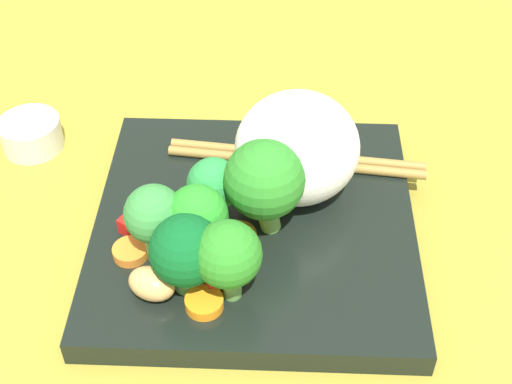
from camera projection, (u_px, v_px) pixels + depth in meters
ground_plane at (255, 245)px, 55.08cm from camera, size 110.00×110.00×2.00cm
square_plate at (255, 227)px, 53.73cm from camera, size 23.43×23.43×1.94cm
rice_mound at (297, 147)px, 52.72cm from camera, size 11.56×11.44×8.01cm
broccoli_floret_0 at (154, 217)px, 47.97cm from camera, size 4.03×4.03×6.00cm
broccoli_floret_1 at (186, 252)px, 45.97cm from camera, size 4.78×4.78×6.14cm
broccoli_floret_2 at (265, 181)px, 49.04cm from camera, size 5.61×5.61×7.73cm
broccoli_floret_3 at (197, 217)px, 47.91cm from camera, size 4.24×4.24×6.10cm
broccoli_floret_4 at (228, 256)px, 45.18cm from camera, size 4.43×4.43×6.27cm
broccoli_floret_5 at (213, 187)px, 50.87cm from camera, size 3.83×3.83×5.24cm
carrot_slice_0 at (130, 252)px, 50.17cm from camera, size 3.01×3.01×0.73cm
carrot_slice_1 at (169, 217)px, 52.82cm from camera, size 3.02×3.02×0.47cm
carrot_slice_2 at (237, 236)px, 51.51cm from camera, size 3.38×3.38×0.40cm
carrot_slice_3 at (204, 303)px, 46.89cm from camera, size 3.23×3.23×0.79cm
pepper_chunk_0 at (219, 267)px, 48.62cm from camera, size 3.99×4.01×1.58cm
pepper_chunk_1 at (142, 223)px, 51.82cm from camera, size 3.42×3.43×1.26cm
chicken_piece_1 at (152, 284)px, 47.13cm from camera, size 3.29×3.84×2.20cm
chopstick_pair at (296, 159)px, 57.37cm from camera, size 3.90×20.45×0.77cm
sauce_cup at (31, 134)px, 61.26cm from camera, size 5.15×5.15×2.64cm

